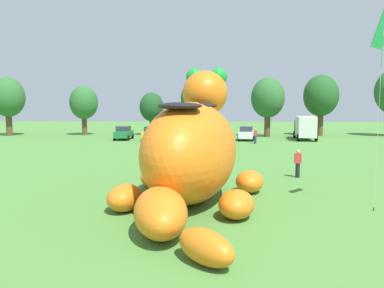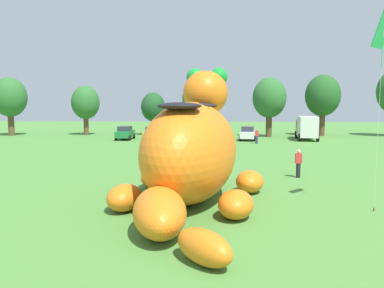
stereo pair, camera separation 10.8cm
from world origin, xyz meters
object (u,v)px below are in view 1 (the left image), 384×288
Objects in this scene: tethered_flying_kite at (383,33)px; car_blue at (185,133)px; car_white at (246,133)px; spectator_mid_field at (298,164)px; spectator_by_cars at (148,147)px; giant_inflatable_creature at (191,150)px; spectator_far_side at (199,141)px; spectator_wandering at (255,136)px; car_red at (215,134)px; box_truck at (305,127)px; spectator_near_inflatable at (167,139)px; car_yellow at (152,133)px; car_green at (124,133)px.

car_blue is at bearing 107.82° from tethered_flying_kite.
car_white is 2.52× the size of spectator_mid_field.
car_white is 2.52× the size of spectator_by_cars.
tethered_flying_kite is (7.68, -1.33, 4.91)m from giant_inflatable_creature.
tethered_flying_kite is at bearing -85.93° from car_white.
spectator_by_cars is at bearing -127.44° from spectator_far_side.
car_white is 2.52× the size of spectator_wandering.
car_white is (5.48, 29.58, -1.48)m from giant_inflatable_creature.
car_red reaches higher than spectator_by_cars.
giant_inflatable_creature reaches higher than car_blue.
tethered_flying_kite reaches higher than spectator_wandering.
box_truck is 3.86× the size of spectator_near_inflatable.
car_white is 12.25m from spectator_near_inflatable.
car_yellow is at bearing 164.47° from spectator_wandering.
car_red is (11.57, -0.93, 0.00)m from car_green.
tethered_flying_kite reaches higher than car_white.
giant_inflatable_creature is 7.49× the size of spectator_mid_field.
car_blue and car_red have the same top height.
car_red is 3.98m from car_white.
car_red is 11.52m from box_truck.
car_red is 9.40m from spectator_far_side.
car_green and car_blue have the same top height.
giant_inflatable_creature is 7.49× the size of spectator_far_side.
car_yellow is at bearing 97.25° from spectator_by_cars.
tethered_flying_kite is at bearing -78.22° from spectator_mid_field.
car_green is (-9.99, 29.68, -1.48)m from giant_inflatable_creature.
spectator_wandering is (9.64, 4.21, 0.00)m from spectator_near_inflatable.
car_blue is 0.51× the size of tethered_flying_kite.
car_green is 3.84m from car_yellow.
spectator_mid_field is at bearing -57.88° from spectator_near_inflatable.
spectator_near_inflatable is at bearing 122.12° from spectator_mid_field.
spectator_by_cars is 1.00× the size of spectator_far_side.
car_white is (11.70, 0.64, 0.00)m from car_yellow.
giant_inflatable_creature is 2.96× the size of car_red.
car_yellow and car_blue have the same top height.
spectator_by_cars is at bearing -70.07° from car_green.
car_yellow is at bearing -174.95° from box_truck.
box_truck is at bearing 40.26° from spectator_far_side.
giant_inflatable_creature is at bearing -93.15° from car_red.
box_truck is 25.76m from spectator_mid_field.
giant_inflatable_creature reaches higher than spectator_wandering.
spectator_mid_field is at bearing -55.90° from car_green.
car_green and car_white have the same top height.
car_red is 5.55m from spectator_wandering.
car_white is (3.90, 0.82, 0.00)m from car_red.
spectator_far_side is (-13.11, -11.10, -0.75)m from box_truck.
car_red is 9.05m from spectator_near_inflatable.
car_white reaches higher than spectator_near_inflatable.
tethered_flying_kite reaches higher than spectator_far_side.
car_green is at bearing 109.93° from spectator_by_cars.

